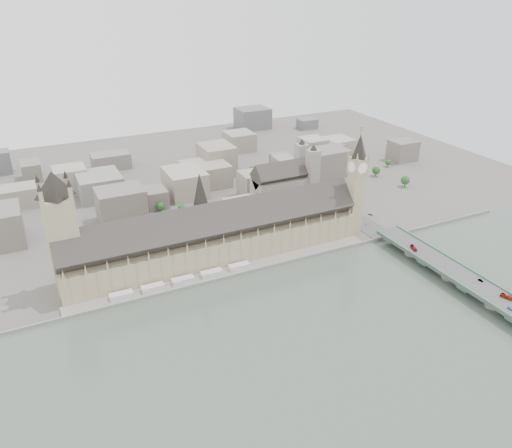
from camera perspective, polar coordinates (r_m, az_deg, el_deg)
name	(u,v)px	position (r m, az deg, el deg)	size (l,w,h in m)	color
ground	(225,269)	(431.45, -3.56, -5.18)	(900.00, 900.00, 0.00)	#595651
river_thames	(333,399)	(316.35, 8.74, -19.15)	(600.00, 600.00, 0.00)	#475348
embankment_wall	(232,276)	(418.82, -2.76, -5.96)	(600.00, 1.50, 3.00)	slate
river_terrace	(228,272)	(424.98, -3.17, -5.53)	(270.00, 15.00, 2.00)	slate
terrace_tents	(183,280)	(412.62, -8.35, -6.36)	(118.00, 7.00, 4.00)	silver
palace_of_westminster	(216,236)	(436.44, -4.63, -1.41)	(265.00, 40.73, 55.44)	tan
elizabeth_tower	(357,178)	(475.52, 11.45, 5.16)	(17.00, 17.00, 107.50)	tan
victoria_tower	(61,227)	(405.70, -21.36, -0.33)	(30.00, 30.00, 100.00)	tan
central_tower	(200,199)	(423.82, -6.38, 2.90)	(13.00, 13.00, 48.00)	tan
westminster_bridge	(443,269)	(449.59, 20.56, -4.82)	(25.00, 325.00, 10.25)	#474749
bridge_parapets	(487,290)	(422.97, 24.89, -6.81)	(25.00, 235.00, 1.15)	#3F7456
westminster_abbey	(285,185)	(540.92, 3.36, 4.47)	(68.00, 36.00, 64.00)	gray
city_skyline_inland	(148,164)	(637.42, -12.19, 6.71)	(720.00, 360.00, 38.00)	gray
park_trees	(191,235)	(474.37, -7.49, -1.27)	(110.00, 30.00, 15.00)	#1C4F1C
red_bus_north	(414,248)	(460.91, 17.57, -2.62)	(2.36, 10.07, 2.81)	#A41224
red_bus_south	(508,297)	(418.52, 26.86, -7.45)	(2.62, 11.19, 3.12)	#A12D14
car_blue	(510,309)	(407.05, 27.03, -8.61)	(1.59, 3.96, 1.35)	#1B51B4
car_silver	(481,280)	(432.94, 24.28, -5.89)	(1.43, 4.10, 1.35)	gray
car_approach	(371,215)	(516.41, 12.97, 1.04)	(2.06, 5.06, 1.47)	gray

